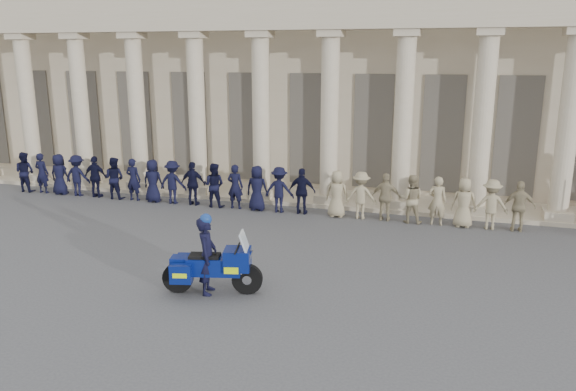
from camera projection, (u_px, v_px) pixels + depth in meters
The scene contains 5 objects.
ground at pixel (206, 283), 13.80m from camera, with size 90.00×90.00×0.00m, color #454547.
building at pixel (334, 75), 26.40m from camera, with size 40.00×12.50×9.00m.
officer_rank at pixel (242, 187), 20.24m from camera, with size 19.69×0.62×1.63m.
motorcycle at pixel (213, 266), 13.12m from camera, with size 2.34×1.19×1.52m.
rider at pixel (207, 254), 13.05m from camera, with size 0.59×0.76×1.95m.
Camera 1 is at (5.60, -11.74, 5.49)m, focal length 35.00 mm.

